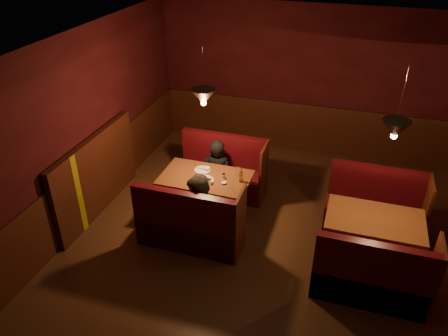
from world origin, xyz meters
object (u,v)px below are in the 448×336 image
(second_bench_near, at_px, (371,281))
(diner_b, at_px, (201,203))
(main_table, at_px, (207,186))
(diner_a, at_px, (217,160))
(main_bench_near, at_px, (190,228))
(second_table, at_px, (373,229))
(second_bench_far, at_px, (374,211))
(main_bench_far, at_px, (223,174))

(second_bench_near, distance_m, diner_b, 2.44)
(main_table, height_order, diner_b, diner_b)
(diner_a, bearing_deg, main_bench_near, 91.26)
(second_table, height_order, second_bench_far, second_bench_far)
(main_table, distance_m, second_bench_near, 2.76)
(second_bench_near, bearing_deg, second_bench_far, 90.00)
(main_bench_far, bearing_deg, main_bench_near, -90.00)
(main_bench_far, relative_size, second_table, 1.18)
(main_bench_near, distance_m, second_bench_far, 2.83)
(main_bench_near, bearing_deg, second_bench_near, -6.09)
(main_bench_far, height_order, second_table, main_bench_far)
(second_table, height_order, diner_b, diner_b)
(second_bench_near, relative_size, diner_a, 0.99)
(diner_a, height_order, diner_b, diner_b)
(main_bench_far, xyz_separation_m, diner_a, (-0.03, -0.21, 0.39))
(second_bench_near, bearing_deg, diner_b, 171.54)
(main_bench_far, distance_m, diner_b, 1.55)
(main_bench_near, bearing_deg, main_table, 91.19)
(diner_a, bearing_deg, diner_b, 98.21)
(main_table, relative_size, main_bench_far, 0.91)
(main_bench_near, height_order, second_bench_far, main_bench_near)
(main_bench_far, height_order, main_bench_near, same)
(main_bench_near, bearing_deg, second_bench_far, 26.68)
(main_table, bearing_deg, main_bench_near, -88.81)
(second_bench_far, bearing_deg, second_table, -92.20)
(main_table, xyz_separation_m, diner_a, (-0.02, 0.58, 0.15))
(main_bench_near, distance_m, second_bench_near, 2.54)
(main_table, xyz_separation_m, second_bench_far, (2.54, 0.49, -0.25))
(main_bench_near, height_order, second_bench_near, main_bench_near)
(main_bench_near, bearing_deg, diner_b, 28.35)
(diner_a, bearing_deg, second_table, 161.13)
(main_table, height_order, second_bench_far, second_bench_far)
(main_bench_near, distance_m, diner_a, 1.42)
(second_table, relative_size, diner_b, 0.85)
(main_table, relative_size, second_bench_near, 0.97)
(main_bench_far, distance_m, main_bench_near, 1.57)
(main_bench_far, bearing_deg, second_bench_far, -6.73)
(main_bench_far, relative_size, diner_a, 1.05)
(diner_b, bearing_deg, second_bench_far, 31.07)
(second_bench_far, height_order, second_bench_near, same)
(main_table, relative_size, main_bench_near, 0.91)
(main_table, height_order, diner_a, diner_a)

